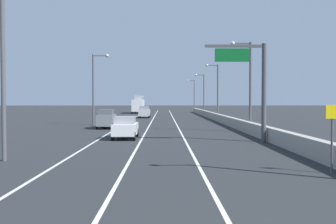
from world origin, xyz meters
The scene contains 17 objects.
ground_plane centered at (0.00, 64.00, 0.00)m, with size 320.00×320.00×0.00m, color #26282B.
lane_stripe_left centered at (-5.50, 55.00, 0.00)m, with size 0.16×130.00×0.00m, color silver.
lane_stripe_center centered at (-2.00, 55.00, 0.00)m, with size 0.16×130.00×0.00m, color silver.
lane_stripe_right centered at (1.50, 55.00, 0.00)m, with size 0.16×130.00×0.00m, color silver.
jersey_barrier_right centered at (8.03, 40.00, 0.55)m, with size 0.60×120.00×1.10m, color #9E998E.
overhead_sign_gantry centered at (6.69, 26.21, 4.73)m, with size 4.68×0.36×7.50m.
speed_advisory_sign centered at (7.13, 13.60, 1.76)m, with size 0.60×0.11×3.00m.
lamp_post_right_second centered at (8.22, 35.61, 5.27)m, with size 2.14×0.44×9.08m.
lamp_post_right_third centered at (8.36, 59.95, 5.27)m, with size 2.14×0.44×9.08m.
lamp_post_right_fourth centered at (8.64, 84.29, 5.27)m, with size 2.14×0.44×9.08m.
lamp_post_right_fifth centered at (8.38, 108.63, 5.27)m, with size 2.14×0.44×9.08m.
lamp_post_left_near centered at (-8.32, 17.27, 5.27)m, with size 2.14×0.44×9.08m.
lamp_post_left_mid centered at (-8.93, 46.48, 5.27)m, with size 2.14×0.44×9.08m.
car_silver_0 centered at (-3.67, 66.50, 1.05)m, with size 1.97×4.71×2.11m.
car_gray_1 centered at (-6.71, 40.80, 1.06)m, with size 1.93×4.74×2.14m.
car_white_2 centered at (-3.38, 28.95, 0.93)m, with size 1.93×4.26×1.87m.
box_truck centered at (-6.40, 91.47, 2.00)m, with size 2.59×9.85×4.37m.
Camera 1 is at (-0.20, -3.07, 3.21)m, focal length 41.32 mm.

